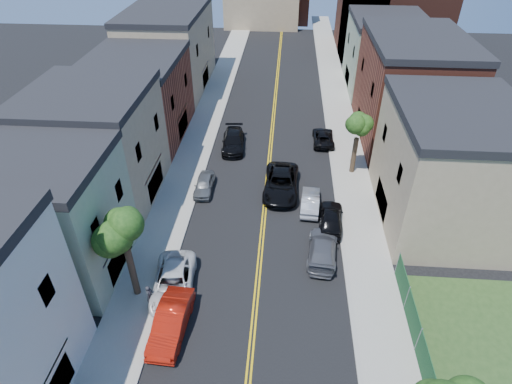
% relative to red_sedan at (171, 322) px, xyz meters
% --- Properties ---
extents(sidewalk_left, '(3.20, 100.00, 0.15)m').
position_rel_red_sedan_xyz_m(sidewalk_left, '(-2.99, 28.66, -0.75)').
color(sidewalk_left, gray).
rests_on(sidewalk_left, ground).
extents(sidewalk_right, '(3.20, 100.00, 0.15)m').
position_rel_red_sedan_xyz_m(sidewalk_right, '(12.81, 28.66, -0.75)').
color(sidewalk_right, gray).
rests_on(sidewalk_right, ground).
extents(curb_left, '(0.30, 100.00, 0.15)m').
position_rel_red_sedan_xyz_m(curb_left, '(-1.24, 28.66, -0.75)').
color(curb_left, gray).
rests_on(curb_left, ground).
extents(curb_right, '(0.30, 100.00, 0.15)m').
position_rel_red_sedan_xyz_m(curb_right, '(11.06, 28.66, -0.75)').
color(curb_right, gray).
rests_on(curb_right, ground).
extents(bldg_left_palegrn, '(9.00, 8.00, 8.50)m').
position_rel_red_sedan_xyz_m(bldg_left_palegrn, '(-9.09, 4.66, 3.42)').
color(bldg_left_palegrn, gray).
rests_on(bldg_left_palegrn, ground).
extents(bldg_left_tan_near, '(9.00, 10.00, 9.00)m').
position_rel_red_sedan_xyz_m(bldg_left_tan_near, '(-9.09, 13.66, 3.67)').
color(bldg_left_tan_near, '#998466').
rests_on(bldg_left_tan_near, ground).
extents(bldg_left_brick, '(9.00, 12.00, 8.00)m').
position_rel_red_sedan_xyz_m(bldg_left_brick, '(-9.09, 24.66, 3.17)').
color(bldg_left_brick, brown).
rests_on(bldg_left_brick, ground).
extents(bldg_left_tan_far, '(9.00, 16.00, 9.50)m').
position_rel_red_sedan_xyz_m(bldg_left_tan_far, '(-9.09, 38.66, 3.92)').
color(bldg_left_tan_far, '#998466').
rests_on(bldg_left_tan_far, ground).
extents(bldg_right_tan, '(9.00, 12.00, 9.00)m').
position_rel_red_sedan_xyz_m(bldg_right_tan, '(18.91, 12.66, 3.67)').
color(bldg_right_tan, '#998466').
rests_on(bldg_right_tan, ground).
extents(bldg_right_brick, '(9.00, 14.00, 10.00)m').
position_rel_red_sedan_xyz_m(bldg_right_brick, '(18.91, 26.66, 4.17)').
color(bldg_right_brick, brown).
rests_on(bldg_right_brick, ground).
extents(bldg_right_palegrn, '(9.00, 12.00, 8.50)m').
position_rel_red_sedan_xyz_m(bldg_right_palegrn, '(18.91, 40.66, 3.42)').
color(bldg_right_palegrn, gray).
rests_on(bldg_right_palegrn, ground).
extents(church, '(16.20, 14.20, 22.60)m').
position_rel_red_sedan_xyz_m(church, '(21.24, 55.72, 6.42)').
color(church, '#4C2319').
rests_on(church, ground).
extents(fence_right, '(0.04, 15.00, 1.90)m').
position_rel_red_sedan_xyz_m(fence_right, '(14.41, -1.84, 0.27)').
color(fence_right, '#143F1E').
rests_on(fence_right, sidewalk_right).
extents(tree_left_mid, '(5.20, 5.20, 9.29)m').
position_rel_red_sedan_xyz_m(tree_left_mid, '(-2.97, 2.66, 5.76)').
color(tree_left_mid, '#332219').
rests_on(tree_left_mid, sidewalk_left).
extents(tree_right_far, '(4.40, 4.40, 8.03)m').
position_rel_red_sedan_xyz_m(tree_right_far, '(12.83, 18.66, 4.93)').
color(tree_right_far, '#332219').
rests_on(tree_right_far, sidewalk_right).
extents(red_sedan, '(1.99, 5.11, 1.66)m').
position_rel_red_sedan_xyz_m(red_sedan, '(0.00, 0.00, 0.00)').
color(red_sedan, '#B71A0C').
rests_on(red_sedan, ground).
extents(white_pickup, '(3.19, 5.91, 1.57)m').
position_rel_red_sedan_xyz_m(white_pickup, '(-0.59, 3.11, -0.04)').
color(white_pickup, silver).
rests_on(white_pickup, ground).
extents(grey_car_left, '(1.61, 3.93, 1.33)m').
position_rel_red_sedan_xyz_m(grey_car_left, '(-0.59, 14.65, -0.16)').
color(grey_car_left, '#56595D').
rests_on(grey_car_left, ground).
extents(black_car_left, '(2.58, 5.56, 1.57)m').
position_rel_red_sedan_xyz_m(black_car_left, '(1.04, 22.47, -0.04)').
color(black_car_left, black).
rests_on(black_car_left, ground).
extents(grey_car_right, '(2.59, 5.28, 1.48)m').
position_rel_red_sedan_xyz_m(grey_car_right, '(9.42, 7.15, -0.09)').
color(grey_car_right, '#525359').
rests_on(grey_car_right, ground).
extents(black_car_right, '(2.24, 4.75, 1.57)m').
position_rel_red_sedan_xyz_m(black_car_right, '(10.27, 10.69, -0.04)').
color(black_car_right, black).
rests_on(black_car_right, ground).
extents(silver_car_right, '(1.76, 4.30, 1.39)m').
position_rel_red_sedan_xyz_m(silver_car_right, '(8.71, 12.86, -0.14)').
color(silver_car_right, '#B3B4BB').
rests_on(silver_car_right, ground).
extents(dark_car_right_far, '(2.14, 4.60, 1.27)m').
position_rel_red_sedan_xyz_m(dark_car_right_far, '(10.41, 24.31, -0.19)').
color(dark_car_right_far, black).
rests_on(dark_car_right_far, ground).
extents(black_suv_lane, '(3.11, 6.45, 1.77)m').
position_rel_red_sedan_xyz_m(black_suv_lane, '(6.19, 15.05, 0.06)').
color(black_suv_lane, black).
rests_on(black_suv_lane, ground).
extents(pedestrian_left, '(0.48, 0.64, 1.61)m').
position_rel_red_sedan_xyz_m(pedestrian_left, '(-1.79, 1.78, 0.12)').
color(pedestrian_left, '#24242B').
rests_on(pedestrian_left, sidewalk_left).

